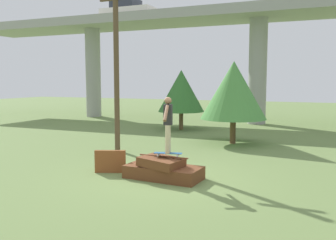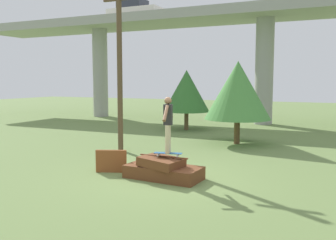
% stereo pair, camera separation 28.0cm
% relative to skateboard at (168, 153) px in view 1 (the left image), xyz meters
% --- Properties ---
extents(ground_plane, '(80.00, 80.00, 0.00)m').
position_rel_skateboard_xyz_m(ground_plane, '(-0.13, -0.01, -0.71)').
color(ground_plane, olive).
extents(scrap_pile, '(2.15, 1.16, 0.64)m').
position_rel_skateboard_xyz_m(scrap_pile, '(-0.14, -0.03, -0.47)').
color(scrap_pile, brown).
rests_on(scrap_pile, ground_plane).
extents(scrap_plank_loose, '(0.88, 0.43, 0.66)m').
position_rel_skateboard_xyz_m(scrap_plank_loose, '(-1.84, -0.00, -0.38)').
color(scrap_plank_loose, brown).
rests_on(scrap_plank_loose, ground_plane).
extents(skateboard, '(0.80, 0.38, 0.09)m').
position_rel_skateboard_xyz_m(skateboard, '(0.00, 0.00, 0.00)').
color(skateboard, '#23517F').
rests_on(skateboard, scrap_pile).
extents(skater, '(0.34, 1.08, 1.53)m').
position_rel_skateboard_xyz_m(skater, '(0.00, -0.00, 0.89)').
color(skater, '#C6B78E').
rests_on(skater, skateboard).
extents(highway_overpass, '(44.00, 4.35, 7.08)m').
position_rel_skateboard_xyz_m(highway_overpass, '(-0.13, 14.32, 5.47)').
color(highway_overpass, '#9E9E99').
rests_on(highway_overpass, ground_plane).
extents(car_on_overpass_mid, '(3.85, 1.63, 1.27)m').
position_rel_skateboard_xyz_m(car_on_overpass_mid, '(-9.35, 14.50, 6.89)').
color(car_on_overpass_mid, silver).
rests_on(car_on_overpass_mid, highway_overpass).
extents(utility_pole, '(1.30, 0.20, 6.32)m').
position_rel_skateboard_xyz_m(utility_pole, '(-3.41, 3.02, 2.57)').
color(utility_pole, brown).
rests_on(utility_pole, ground_plane).
extents(tree_behind_left, '(2.52, 2.52, 3.27)m').
position_rel_skateboard_xyz_m(tree_behind_left, '(-3.45, 9.85, 1.41)').
color(tree_behind_left, brown).
rests_on(tree_behind_left, ground_plane).
extents(tree_behind_right, '(2.80, 2.80, 3.52)m').
position_rel_skateboard_xyz_m(tree_behind_right, '(0.25, 6.47, 1.57)').
color(tree_behind_right, brown).
rests_on(tree_behind_right, ground_plane).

